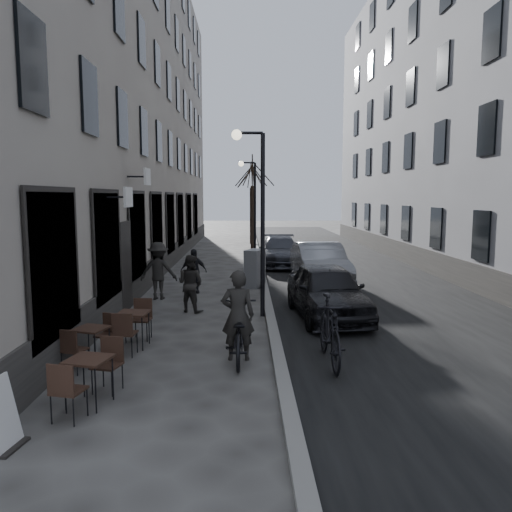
{
  "coord_description": "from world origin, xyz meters",
  "views": [
    {
      "loc": [
        -0.45,
        -7.6,
        3.33
      ],
      "look_at": [
        -0.2,
        5.07,
        1.8
      ],
      "focal_mm": 35.0,
      "sensor_mm": 36.0,
      "label": 1
    }
  ],
  "objects_px": {
    "sign_board": "(3,421)",
    "moped": "(330,330)",
    "streetlamp_far": "(252,199)",
    "bistro_set_c": "(134,326)",
    "streetlamp_near": "(256,202)",
    "bicycle": "(238,333)",
    "utility_cabinet": "(255,268)",
    "tree_far": "(251,176)",
    "pedestrian_near": "(190,283)",
    "car_near": "(327,291)",
    "tree_near": "(252,172)",
    "pedestrian_far": "(194,271)",
    "pedestrian_mid": "(158,271)",
    "bistro_set_a": "(89,377)",
    "bistro_set_b": "(91,342)",
    "car_far": "(280,251)",
    "car_mid": "(320,264)"
  },
  "relations": [
    {
      "from": "streetlamp_far",
      "to": "bistro_set_c",
      "type": "xyz_separation_m",
      "value": [
        -2.77,
        -14.81,
        -2.68
      ]
    },
    {
      "from": "bistro_set_a",
      "to": "pedestrian_mid",
      "type": "relative_size",
      "value": 0.86
    },
    {
      "from": "tree_far",
      "to": "utility_cabinet",
      "type": "height_order",
      "value": "tree_far"
    },
    {
      "from": "pedestrian_near",
      "to": "moped",
      "type": "relative_size",
      "value": 0.73
    },
    {
      "from": "streetlamp_far",
      "to": "bistro_set_c",
      "type": "height_order",
      "value": "streetlamp_far"
    },
    {
      "from": "tree_near",
      "to": "streetlamp_near",
      "type": "bearing_deg",
      "value": -90.28
    },
    {
      "from": "streetlamp_near",
      "to": "car_near",
      "type": "bearing_deg",
      "value": -5.54
    },
    {
      "from": "tree_near",
      "to": "pedestrian_far",
      "type": "distance_m",
      "value": 12.44
    },
    {
      "from": "bistro_set_a",
      "to": "pedestrian_near",
      "type": "distance_m",
      "value": 6.53
    },
    {
      "from": "utility_cabinet",
      "to": "car_mid",
      "type": "height_order",
      "value": "car_mid"
    },
    {
      "from": "sign_board",
      "to": "car_far",
      "type": "xyz_separation_m",
      "value": [
        4.83,
        17.43,
        0.3
      ]
    },
    {
      "from": "bistro_set_a",
      "to": "bistro_set_b",
      "type": "distance_m",
      "value": 2.1
    },
    {
      "from": "pedestrian_far",
      "to": "car_near",
      "type": "xyz_separation_m",
      "value": [
        4.03,
        -3.58,
        -0.02
      ]
    },
    {
      "from": "tree_far",
      "to": "car_far",
      "type": "distance_m",
      "value": 11.62
    },
    {
      "from": "bistro_set_b",
      "to": "streetlamp_near",
      "type": "bearing_deg",
      "value": 67.33
    },
    {
      "from": "bistro_set_c",
      "to": "sign_board",
      "type": "xyz_separation_m",
      "value": [
        -0.71,
        -4.46,
        -0.09
      ]
    },
    {
      "from": "bistro_set_b",
      "to": "bicycle",
      "type": "relative_size",
      "value": 0.7
    },
    {
      "from": "streetlamp_near",
      "to": "bicycle",
      "type": "xyz_separation_m",
      "value": [
        -0.45,
        -3.71,
        -2.59
      ]
    },
    {
      "from": "streetlamp_near",
      "to": "car_near",
      "type": "height_order",
      "value": "streetlamp_near"
    },
    {
      "from": "tree_far",
      "to": "pedestrian_mid",
      "type": "bearing_deg",
      "value": -99.72
    },
    {
      "from": "pedestrian_mid",
      "to": "car_far",
      "type": "xyz_separation_m",
      "value": [
        4.47,
        7.78,
        -0.24
      ]
    },
    {
      "from": "bicycle",
      "to": "pedestrian_near",
      "type": "height_order",
      "value": "pedestrian_near"
    },
    {
      "from": "tree_far",
      "to": "bistro_set_b",
      "type": "relative_size",
      "value": 3.79
    },
    {
      "from": "utility_cabinet",
      "to": "tree_far",
      "type": "bearing_deg",
      "value": 112.99
    },
    {
      "from": "pedestrian_near",
      "to": "car_far",
      "type": "height_order",
      "value": "pedestrian_near"
    },
    {
      "from": "tree_far",
      "to": "moped",
      "type": "bearing_deg",
      "value": -87.02
    },
    {
      "from": "streetlamp_near",
      "to": "bicycle",
      "type": "distance_m",
      "value": 4.55
    },
    {
      "from": "pedestrian_near",
      "to": "car_far",
      "type": "relative_size",
      "value": 0.35
    },
    {
      "from": "bistro_set_a",
      "to": "bistro_set_c",
      "type": "distance_m",
      "value": 3.08
    },
    {
      "from": "moped",
      "to": "pedestrian_near",
      "type": "bearing_deg",
      "value": 125.27
    },
    {
      "from": "streetlamp_near",
      "to": "tree_near",
      "type": "distance_m",
      "value": 15.08
    },
    {
      "from": "bistro_set_a",
      "to": "bicycle",
      "type": "height_order",
      "value": "bicycle"
    },
    {
      "from": "pedestrian_mid",
      "to": "car_far",
      "type": "height_order",
      "value": "pedestrian_mid"
    },
    {
      "from": "pedestrian_near",
      "to": "pedestrian_mid",
      "type": "relative_size",
      "value": 0.89
    },
    {
      "from": "bistro_set_c",
      "to": "pedestrian_near",
      "type": "bearing_deg",
      "value": 79.57
    },
    {
      "from": "pedestrian_far",
      "to": "car_near",
      "type": "bearing_deg",
      "value": -49.41
    },
    {
      "from": "tree_near",
      "to": "car_far",
      "type": "height_order",
      "value": "tree_near"
    },
    {
      "from": "bistro_set_a",
      "to": "car_far",
      "type": "bearing_deg",
      "value": 89.27
    },
    {
      "from": "pedestrian_mid",
      "to": "car_near",
      "type": "distance_m",
      "value": 5.67
    },
    {
      "from": "bistro_set_c",
      "to": "sign_board",
      "type": "relative_size",
      "value": 1.68
    },
    {
      "from": "pedestrian_near",
      "to": "sign_board",
      "type": "bearing_deg",
      "value": 106.02
    },
    {
      "from": "sign_board",
      "to": "moped",
      "type": "distance_m",
      "value": 5.87
    },
    {
      "from": "bicycle",
      "to": "moped",
      "type": "xyz_separation_m",
      "value": [
        1.82,
        -0.29,
        0.11
      ]
    },
    {
      "from": "pedestrian_mid",
      "to": "streetlamp_far",
      "type": "bearing_deg",
      "value": -105.12
    },
    {
      "from": "tree_far",
      "to": "car_far",
      "type": "height_order",
      "value": "tree_far"
    },
    {
      "from": "streetlamp_near",
      "to": "sign_board",
      "type": "height_order",
      "value": "streetlamp_near"
    },
    {
      "from": "bistro_set_a",
      "to": "pedestrian_far",
      "type": "distance_m",
      "value": 9.32
    },
    {
      "from": "streetlamp_near",
      "to": "pedestrian_mid",
      "type": "distance_m",
      "value": 4.51
    },
    {
      "from": "tree_far",
      "to": "sign_board",
      "type": "distance_m",
      "value": 28.82
    },
    {
      "from": "sign_board",
      "to": "moped",
      "type": "relative_size",
      "value": 0.42
    }
  ]
}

